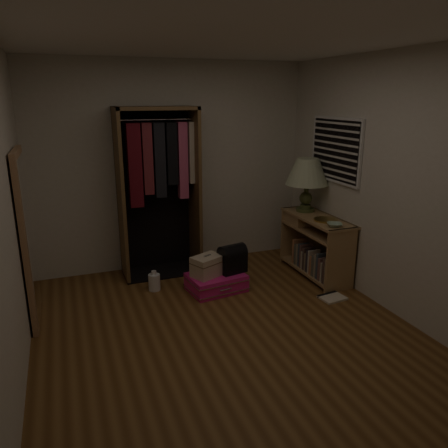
{
  "coord_description": "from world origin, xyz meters",
  "views": [
    {
      "loc": [
        -1.33,
        -3.39,
        2.16
      ],
      "look_at": [
        0.3,
        0.95,
        0.8
      ],
      "focal_mm": 35.0,
      "sensor_mm": 36.0,
      "label": 1
    }
  ],
  "objects": [
    {
      "name": "brass_tray",
      "position": [
        1.54,
        0.83,
        0.76
      ],
      "size": [
        0.33,
        0.33,
        0.02
      ],
      "rotation": [
        0.0,
        0.0,
        0.2
      ],
      "color": "#A88B40",
      "rests_on": "console_bookshelf"
    },
    {
      "name": "ceramic_bowl",
      "position": [
        1.49,
        0.57,
        0.77
      ],
      "size": [
        0.22,
        0.22,
        0.04
      ],
      "primitive_type": "imported",
      "rotation": [
        0.0,
        0.0,
        -0.42
      ],
      "color": "#98B79B",
      "rests_on": "console_bookshelf"
    },
    {
      "name": "console_bookshelf",
      "position": [
        1.54,
        1.02,
        0.41
      ],
      "size": [
        0.42,
        1.12,
        0.75
      ],
      "color": "#9E784C",
      "rests_on": "ground"
    },
    {
      "name": "white_jug",
      "position": [
        -0.45,
        1.24,
        0.1
      ],
      "size": [
        0.15,
        0.15,
        0.24
      ],
      "rotation": [
        0.0,
        0.0,
        -0.09
      ],
      "color": "silver",
      "rests_on": "ground"
    },
    {
      "name": "ground",
      "position": [
        0.0,
        0.0,
        0.0
      ],
      "size": [
        4.0,
        4.0,
        0.0
      ],
      "primitive_type": "plane",
      "color": "brown",
      "rests_on": "ground"
    },
    {
      "name": "open_wardrobe",
      "position": [
        -0.23,
        1.77,
        1.22
      ],
      "size": [
        0.98,
        0.5,
        2.05
      ],
      "color": "brown",
      "rests_on": "ground"
    },
    {
      "name": "floor_book",
      "position": [
        1.35,
        0.33,
        0.01
      ],
      "size": [
        0.29,
        0.25,
        0.03
      ],
      "rotation": [
        0.0,
        0.0,
        0.12
      ],
      "color": "beige",
      "rests_on": "ground"
    },
    {
      "name": "pink_suitcase",
      "position": [
        0.22,
        0.99,
        0.1
      ],
      "size": [
        0.7,
        0.54,
        0.2
      ],
      "rotation": [
        0.0,
        0.0,
        0.14
      ],
      "color": "#DE1B7A",
      "rests_on": "ground"
    },
    {
      "name": "black_bag",
      "position": [
        0.42,
        0.99,
        0.37
      ],
      "size": [
        0.34,
        0.26,
        0.33
      ],
      "rotation": [
        0.0,
        0.0,
        0.21
      ],
      "color": "black",
      "rests_on": "pink_suitcase"
    },
    {
      "name": "train_case",
      "position": [
        0.11,
        0.99,
        0.31
      ],
      "size": [
        0.42,
        0.36,
        0.25
      ],
      "rotation": [
        0.0,
        0.0,
        0.43
      ],
      "color": "#C3B195",
      "rests_on": "pink_suitcase"
    },
    {
      "name": "floor_mirror",
      "position": [
        -1.7,
        1.0,
        0.85
      ],
      "size": [
        0.06,
        0.8,
        1.7
      ],
      "color": "#A3744F",
      "rests_on": "ground"
    },
    {
      "name": "table_lamp",
      "position": [
        1.54,
        1.3,
        1.24
      ],
      "size": [
        0.64,
        0.64,
        0.67
      ],
      "rotation": [
        0.0,
        0.0,
        -0.22
      ],
      "color": "#404B24",
      "rests_on": "console_bookshelf"
    },
    {
      "name": "room_walls",
      "position": [
        0.08,
        0.04,
        1.5
      ],
      "size": [
        3.52,
        4.02,
        2.6
      ],
      "color": "beige",
      "rests_on": "ground"
    }
  ]
}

